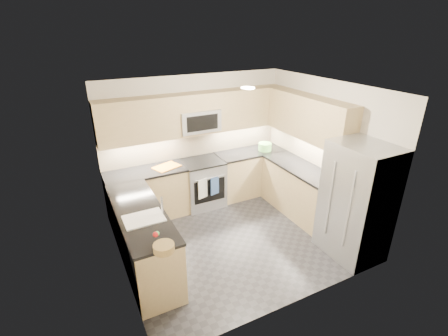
# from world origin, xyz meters

# --- Properties ---
(floor) EXTENTS (3.60, 3.20, 0.00)m
(floor) POSITION_xyz_m (0.00, 0.00, 0.00)
(floor) COLOR #26262B
(floor) RESTS_ON ground
(ceiling) EXTENTS (3.60, 3.20, 0.02)m
(ceiling) POSITION_xyz_m (0.00, 0.00, 2.50)
(ceiling) COLOR beige
(ceiling) RESTS_ON wall_back
(wall_back) EXTENTS (3.60, 0.02, 2.50)m
(wall_back) POSITION_xyz_m (0.00, 1.60, 1.25)
(wall_back) COLOR beige
(wall_back) RESTS_ON floor
(wall_front) EXTENTS (3.60, 0.02, 2.50)m
(wall_front) POSITION_xyz_m (0.00, -1.60, 1.25)
(wall_front) COLOR beige
(wall_front) RESTS_ON floor
(wall_left) EXTENTS (0.02, 3.20, 2.50)m
(wall_left) POSITION_xyz_m (-1.80, 0.00, 1.25)
(wall_left) COLOR beige
(wall_left) RESTS_ON floor
(wall_right) EXTENTS (0.02, 3.20, 2.50)m
(wall_right) POSITION_xyz_m (1.80, 0.00, 1.25)
(wall_right) COLOR beige
(wall_right) RESTS_ON floor
(base_cab_back_left) EXTENTS (1.42, 0.60, 0.90)m
(base_cab_back_left) POSITION_xyz_m (-1.09, 1.30, 0.45)
(base_cab_back_left) COLOR tan
(base_cab_back_left) RESTS_ON floor
(base_cab_back_right) EXTENTS (1.42, 0.60, 0.90)m
(base_cab_back_right) POSITION_xyz_m (1.09, 1.30, 0.45)
(base_cab_back_right) COLOR tan
(base_cab_back_right) RESTS_ON floor
(base_cab_right) EXTENTS (0.60, 1.70, 0.90)m
(base_cab_right) POSITION_xyz_m (1.50, 0.15, 0.45)
(base_cab_right) COLOR tan
(base_cab_right) RESTS_ON floor
(base_cab_peninsula) EXTENTS (0.60, 2.00, 0.90)m
(base_cab_peninsula) POSITION_xyz_m (-1.50, 0.00, 0.45)
(base_cab_peninsula) COLOR tan
(base_cab_peninsula) RESTS_ON floor
(countertop_back_left) EXTENTS (1.42, 0.63, 0.04)m
(countertop_back_left) POSITION_xyz_m (-1.09, 1.30, 0.92)
(countertop_back_left) COLOR black
(countertop_back_left) RESTS_ON base_cab_back_left
(countertop_back_right) EXTENTS (1.42, 0.63, 0.04)m
(countertop_back_right) POSITION_xyz_m (1.09, 1.30, 0.92)
(countertop_back_right) COLOR black
(countertop_back_right) RESTS_ON base_cab_back_right
(countertop_right) EXTENTS (0.63, 1.70, 0.04)m
(countertop_right) POSITION_xyz_m (1.50, 0.15, 0.92)
(countertop_right) COLOR black
(countertop_right) RESTS_ON base_cab_right
(countertop_peninsula) EXTENTS (0.63, 2.00, 0.04)m
(countertop_peninsula) POSITION_xyz_m (-1.50, 0.00, 0.92)
(countertop_peninsula) COLOR black
(countertop_peninsula) RESTS_ON base_cab_peninsula
(upper_cab_back) EXTENTS (3.60, 0.35, 0.75)m
(upper_cab_back) POSITION_xyz_m (0.00, 1.43, 1.83)
(upper_cab_back) COLOR tan
(upper_cab_back) RESTS_ON wall_back
(upper_cab_right) EXTENTS (0.35, 1.95, 0.75)m
(upper_cab_right) POSITION_xyz_m (1.62, 0.28, 1.83)
(upper_cab_right) COLOR tan
(upper_cab_right) RESTS_ON wall_right
(backsplash_back) EXTENTS (3.60, 0.01, 0.51)m
(backsplash_back) POSITION_xyz_m (0.00, 1.60, 1.20)
(backsplash_back) COLOR tan
(backsplash_back) RESTS_ON wall_back
(backsplash_right) EXTENTS (0.01, 2.30, 0.51)m
(backsplash_right) POSITION_xyz_m (1.80, 0.45, 1.20)
(backsplash_right) COLOR tan
(backsplash_right) RESTS_ON wall_right
(gas_range) EXTENTS (0.76, 0.65, 0.91)m
(gas_range) POSITION_xyz_m (0.00, 1.28, 0.46)
(gas_range) COLOR #A1A3A8
(gas_range) RESTS_ON floor
(range_cooktop) EXTENTS (0.76, 0.65, 0.03)m
(range_cooktop) POSITION_xyz_m (0.00, 1.28, 0.92)
(range_cooktop) COLOR black
(range_cooktop) RESTS_ON gas_range
(oven_door_glass) EXTENTS (0.62, 0.02, 0.45)m
(oven_door_glass) POSITION_xyz_m (0.00, 0.95, 0.45)
(oven_door_glass) COLOR black
(oven_door_glass) RESTS_ON gas_range
(oven_handle) EXTENTS (0.60, 0.02, 0.02)m
(oven_handle) POSITION_xyz_m (0.00, 0.93, 0.72)
(oven_handle) COLOR #B2B5BA
(oven_handle) RESTS_ON gas_range
(microwave) EXTENTS (0.76, 0.40, 0.40)m
(microwave) POSITION_xyz_m (0.00, 1.40, 1.70)
(microwave) COLOR #A4A7AC
(microwave) RESTS_ON upper_cab_back
(microwave_door) EXTENTS (0.60, 0.01, 0.28)m
(microwave_door) POSITION_xyz_m (0.00, 1.20, 1.70)
(microwave_door) COLOR black
(microwave_door) RESTS_ON microwave
(refrigerator) EXTENTS (0.70, 0.90, 1.80)m
(refrigerator) POSITION_xyz_m (1.45, -1.15, 0.90)
(refrigerator) COLOR #95989D
(refrigerator) RESTS_ON floor
(fridge_handle_left) EXTENTS (0.02, 0.02, 1.20)m
(fridge_handle_left) POSITION_xyz_m (1.08, -1.33, 0.95)
(fridge_handle_left) COLOR #B2B5BA
(fridge_handle_left) RESTS_ON refrigerator
(fridge_handle_right) EXTENTS (0.02, 0.02, 1.20)m
(fridge_handle_right) POSITION_xyz_m (1.08, -0.97, 0.95)
(fridge_handle_right) COLOR #B2B5BA
(fridge_handle_right) RESTS_ON refrigerator
(sink_basin) EXTENTS (0.52, 0.38, 0.16)m
(sink_basin) POSITION_xyz_m (-1.50, -0.25, 0.88)
(sink_basin) COLOR white
(sink_basin) RESTS_ON base_cab_peninsula
(faucet) EXTENTS (0.03, 0.03, 0.28)m
(faucet) POSITION_xyz_m (-1.24, -0.25, 1.08)
(faucet) COLOR silver
(faucet) RESTS_ON countertop_peninsula
(utensil_bowl) EXTENTS (0.31, 0.31, 0.15)m
(utensil_bowl) POSITION_xyz_m (1.38, 1.21, 1.02)
(utensil_bowl) COLOR #60AF4B
(utensil_bowl) RESTS_ON countertop_back_right
(cutting_board) EXTENTS (0.54, 0.46, 0.01)m
(cutting_board) POSITION_xyz_m (-0.70, 1.28, 0.95)
(cutting_board) COLOR orange
(cutting_board) RESTS_ON countertop_back_left
(fruit_basket) EXTENTS (0.31, 0.31, 0.09)m
(fruit_basket) POSITION_xyz_m (-1.46, -1.01, 0.98)
(fruit_basket) COLOR #9D8049
(fruit_basket) RESTS_ON countertop_peninsula
(fruit_apple) EXTENTS (0.07, 0.07, 0.07)m
(fruit_apple) POSITION_xyz_m (-1.49, -0.82, 1.05)
(fruit_apple) COLOR red
(fruit_apple) RESTS_ON fruit_basket
(fruit_pear) EXTENTS (0.06, 0.06, 0.06)m
(fruit_pear) POSITION_xyz_m (-1.48, -0.81, 1.05)
(fruit_pear) COLOR #54C45B
(fruit_pear) RESTS_ON fruit_basket
(dish_towel_check) EXTENTS (0.20, 0.07, 0.39)m
(dish_towel_check) POSITION_xyz_m (-0.16, 0.91, 0.55)
(dish_towel_check) COLOR white
(dish_towel_check) RESTS_ON oven_handle
(dish_towel_blue) EXTENTS (0.19, 0.06, 0.35)m
(dish_towel_blue) POSITION_xyz_m (0.09, 0.91, 0.55)
(dish_towel_blue) COLOR navy
(dish_towel_blue) RESTS_ON oven_handle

